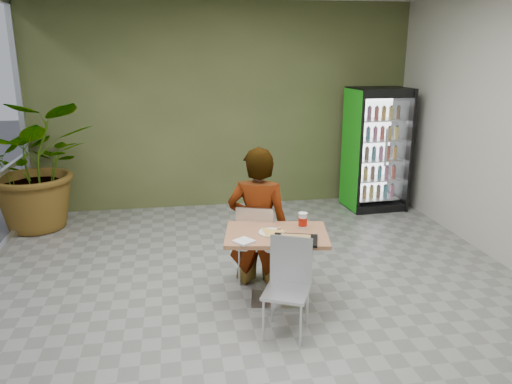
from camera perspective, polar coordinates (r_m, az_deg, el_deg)
ground at (r=5.10m, az=0.88°, el=-12.98°), size 7.00×7.00×0.00m
room_envelope at (r=4.54m, az=0.97°, el=4.97°), size 6.00×7.00×3.20m
dining_table at (r=4.95m, az=2.33°, el=-7.00°), size 1.10×0.86×0.75m
chair_far at (r=5.35m, az=0.00°, el=-5.33°), size 0.50×0.51×0.89m
chair_near at (r=4.52m, az=3.75°, el=-9.78°), size 0.51×0.51×0.87m
seated_woman at (r=5.36m, az=0.25°, el=-4.34°), size 0.77×0.62×1.81m
pizza_plate at (r=4.86m, az=1.78°, el=-4.54°), size 0.36×0.31×0.03m
soda_cup at (r=4.98m, az=5.36°, el=-3.32°), size 0.09×0.09×0.16m
napkin_stack at (r=4.63m, az=-1.39°, el=-5.66°), size 0.22×0.22×0.02m
cafeteria_tray at (r=4.67m, az=4.52°, el=-5.49°), size 0.48×0.40×0.02m
beverage_fridge at (r=8.11m, az=13.58°, el=4.76°), size 0.92×0.73×1.91m
potted_plant at (r=7.61m, az=-23.74°, el=2.85°), size 1.72×1.50×1.84m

